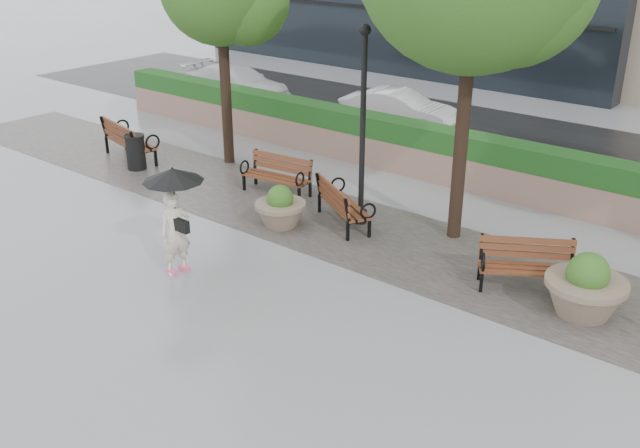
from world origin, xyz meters
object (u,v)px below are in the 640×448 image
Objects in this scene: car_right at (399,110)px; pedestrian at (175,211)px; bench_2 at (343,213)px; bench_0 at (130,149)px; planter_left at (280,210)px; planter_right at (585,291)px; trash_bin at (136,153)px; lamppost at (362,140)px; bench_3 at (526,275)px; car_left at (237,84)px; bench_1 at (277,183)px.

car_right is 11.23m from pedestrian.
pedestrian is (-1.09, -3.77, 0.99)m from bench_2.
car_right is at bearing -106.40° from bench_0.
planter_left is 6.57m from planter_right.
lamppost is (6.81, 0.82, 1.46)m from trash_bin.
bench_3 is at bearing -40.15° from pedestrian.
lamppost is at bearing -164.02° from bench_0.
car_right is (-2.22, 8.15, 0.25)m from planter_left.
car_left is 6.63m from car_right.
bench_2 reaches higher than bench_3.
lamppost is at bearing 140.63° from bench_3.
bench_0 reaches higher than bench_2.
bench_3 is 0.87× the size of pedestrian.
bench_2 is 1.68m from lamppost.
car_right is (6.61, 0.58, -0.02)m from car_left.
bench_0 is at bearing 31.35° from bench_2.
bench_1 is at bearing 172.74° from planter_right.
lamppost is (2.65, -0.18, 1.63)m from bench_1.
trash_bin is 6.44m from pedestrian.
bench_2 is 0.50× the size of car_right.
bench_1 is 6.82m from bench_3.
planter_right is 0.37× the size of car_right.
bench_2 is 1.04× the size of bench_3.
pedestrian is at bearing 104.41° from bench_2.
car_left is (-2.52, 6.76, 0.31)m from bench_0.
bench_0 is 1.91× the size of planter_left.
bench_0 is 1.20× the size of bench_1.
lamppost is (-4.13, 0.58, 1.64)m from bench_3.
car_left is (-8.83, 7.57, 0.26)m from planter_left.
bench_0 is 1.03× the size of pedestrian.
bench_1 is 9.67m from car_left.
trash_bin is (-4.16, -1.00, 0.17)m from bench_1.
bench_2 is at bearing 174.71° from planter_right.
trash_bin is 8.41m from car_right.
planter_left is (1.38, -1.41, 0.09)m from bench_1.
trash_bin is at bearing -156.91° from car_left.
planter_left is at bearing 72.23° from bench_2.
bench_3 is at bearing -13.12° from bench_1.
bench_2 reaches higher than planter_left.
car_right is (-3.49, 6.91, -1.29)m from lamppost.
planter_left is 0.54× the size of pedestrian.
pedestrian is (-1.33, -4.09, -0.64)m from lamppost.
pedestrian is (5.48, -3.27, 0.82)m from trash_bin.
pedestrian is at bearing -30.86° from trash_bin.
bench_3 is 5.44m from planter_left.
bench_2 is at bearing 145.25° from bench_3.
planter_left is at bearing -52.48° from bench_1.
bench_3 is at bearing -117.50° from car_left.
bench_1 is at bearing 134.31° from planter_left.
bench_0 is 7.31m from pedestrian.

